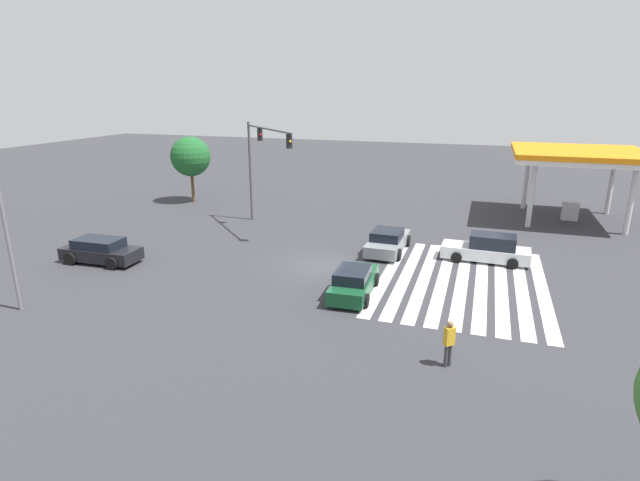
% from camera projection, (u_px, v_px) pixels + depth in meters
% --- Properties ---
extents(ground_plane, '(134.47, 134.47, 0.00)m').
position_uv_depth(ground_plane, '(320.00, 265.00, 27.86)').
color(ground_plane, '#333338').
extents(crosswalk_markings, '(11.67, 8.20, 0.01)m').
position_uv_depth(crosswalk_markings, '(462.00, 281.00, 25.55)').
color(crosswalk_markings, silver).
rests_on(crosswalk_markings, ground_plane).
extents(traffic_signal_mast, '(5.59, 5.59, 7.20)m').
position_uv_depth(traffic_signal_mast, '(260.00, 153.00, 34.13)').
color(traffic_signal_mast, '#47474C').
rests_on(traffic_signal_mast, ground_plane).
extents(car_0, '(2.12, 4.46, 1.40)m').
position_uv_depth(car_0, '(101.00, 251.00, 28.16)').
color(car_0, black).
rests_on(car_0, ground_plane).
extents(car_1, '(4.73, 2.24, 1.40)m').
position_uv_depth(car_1, '(388.00, 241.00, 30.02)').
color(car_1, gray).
rests_on(car_1, ground_plane).
extents(car_2, '(4.45, 2.08, 1.38)m').
position_uv_depth(car_2, '(354.00, 282.00, 23.75)').
color(car_2, '#144728').
rests_on(car_2, ground_plane).
extents(car_3, '(2.06, 4.89, 1.59)m').
position_uv_depth(car_3, '(488.00, 249.00, 28.32)').
color(car_3, silver).
rests_on(car_3, ground_plane).
extents(gas_station_canopy, '(8.94, 8.94, 5.23)m').
position_uv_depth(gas_station_canopy, '(578.00, 157.00, 36.08)').
color(gas_station_canopy, silver).
rests_on(gas_station_canopy, ground_plane).
extents(pedestrian, '(0.40, 0.42, 1.75)m').
position_uv_depth(pedestrian, '(449.00, 341.00, 17.48)').
color(pedestrian, '#38383D').
rests_on(pedestrian, ground_plane).
extents(street_light_pole_a, '(0.80, 0.36, 8.44)m').
position_uv_depth(street_light_pole_a, '(0.00, 200.00, 20.83)').
color(street_light_pole_a, slate).
rests_on(street_light_pole_a, ground_plane).
extents(tree_corner_b, '(3.35, 3.35, 5.61)m').
position_uv_depth(tree_corner_b, '(190.00, 157.00, 42.27)').
color(tree_corner_b, brown).
rests_on(tree_corner_b, ground_plane).
extents(fire_hydrant, '(0.22, 0.22, 0.86)m').
position_uv_depth(fire_hydrant, '(476.00, 236.00, 31.84)').
color(fire_hydrant, red).
rests_on(fire_hydrant, ground_plane).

